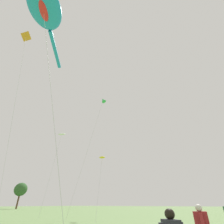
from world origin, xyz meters
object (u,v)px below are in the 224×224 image
Objects in this scene: small_kite_tiny_distant at (102,158)px; small_kite_box_yellow at (62,134)px; small_kite_triangle_green at (103,101)px; small_kite_streamer_purple at (25,44)px; big_show_kite at (45,11)px; tree_shrub_far at (21,189)px.

small_kite_box_yellow reaches higher than small_kite_tiny_distant.
small_kite_triangle_green reaches higher than small_kite_box_yellow.
small_kite_streamer_purple is 12.32m from small_kite_box_yellow.
big_show_kite is 16.94m from small_kite_tiny_distant.
small_kite_streamer_purple is at bearing -105.31° from small_kite_tiny_distant.
big_show_kite is 1.65× the size of small_kite_box_yellow.
tree_shrub_far is (18.96, 49.54, -0.62)m from small_kite_tiny_distant.
small_kite_box_yellow is at bearing -153.50° from small_kite_tiny_distant.
tree_shrub_far is at bearing -159.85° from big_show_kite.
small_kite_tiny_distant is 0.83× the size of tree_shrub_far.
big_show_kite is at bearing -121.54° from tree_shrub_far.
big_show_kite is at bearing 119.13° from small_kite_streamer_purple.
big_show_kite is at bearing -77.91° from small_kite_tiny_distant.
small_kite_triangle_green reaches higher than tree_shrub_far.
tree_shrub_far is at bearing -136.80° from small_kite_triangle_green.
small_kite_triangle_green is at bearing 141.14° from small_kite_tiny_distant.
small_kite_triangle_green is 53.53m from tree_shrub_far.
big_show_kite is 6.52m from small_kite_streamer_purple.
small_kite_triangle_green is 1.57× the size of small_kite_box_yellow.
small_kite_streamer_purple is 57.15m from tree_shrub_far.
small_kite_tiny_distant is 0.35× the size of small_kite_streamer_purple.
small_kite_streamer_purple is at bearing -98.74° from small_kite_box_yellow.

